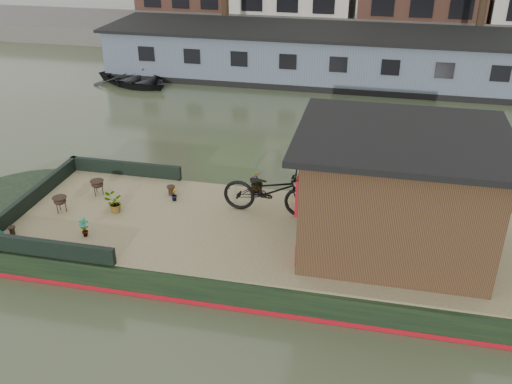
% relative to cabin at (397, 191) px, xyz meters
% --- Properties ---
extents(ground, '(120.00, 120.00, 0.00)m').
position_rel_cabin_xyz_m(ground, '(-2.19, 0.00, -1.88)').
color(ground, '#343F28').
rests_on(ground, ground).
extents(houseboat_hull, '(14.01, 4.02, 0.60)m').
position_rel_cabin_xyz_m(houseboat_hull, '(-3.52, 0.00, -1.60)').
color(houseboat_hull, black).
rests_on(houseboat_hull, ground).
extents(houseboat_deck, '(11.80, 3.80, 0.05)m').
position_rel_cabin_xyz_m(houseboat_deck, '(-2.19, 0.00, -1.25)').
color(houseboat_deck, '#897E55').
rests_on(houseboat_deck, houseboat_hull).
extents(bow_bulwark, '(3.00, 4.00, 0.35)m').
position_rel_cabin_xyz_m(bow_bulwark, '(-7.25, 0.00, -1.05)').
color(bow_bulwark, black).
rests_on(bow_bulwark, houseboat_deck).
extents(cabin, '(4.00, 3.50, 2.42)m').
position_rel_cabin_xyz_m(cabin, '(0.00, 0.00, 0.00)').
color(cabin, black).
rests_on(cabin, houseboat_deck).
extents(bicycle, '(2.15, 0.82, 1.12)m').
position_rel_cabin_xyz_m(bicycle, '(-2.68, 0.75, -0.67)').
color(bicycle, black).
rests_on(bicycle, houseboat_deck).
extents(potted_plant_a, '(0.25, 0.20, 0.42)m').
position_rel_cabin_xyz_m(potted_plant_a, '(-6.26, -1.08, -1.02)').
color(potted_plant_a, brown).
rests_on(potted_plant_a, houseboat_deck).
extents(potted_plant_b, '(0.17, 0.19, 0.30)m').
position_rel_cabin_xyz_m(potted_plant_b, '(-4.97, 0.85, -1.08)').
color(potted_plant_b, maroon).
rests_on(potted_plant_b, houseboat_deck).
extents(potted_plant_c, '(0.53, 0.51, 0.45)m').
position_rel_cabin_xyz_m(potted_plant_c, '(-6.09, 0.01, -1.00)').
color(potted_plant_c, '#93592A').
rests_on(potted_plant_c, houseboat_deck).
extents(potted_plant_d, '(0.35, 0.35, 0.53)m').
position_rel_cabin_xyz_m(potted_plant_d, '(-3.18, 1.70, -0.97)').
color(potted_plant_d, brown).
rests_on(potted_plant_d, houseboat_deck).
extents(potted_plant_e, '(0.18, 0.19, 0.29)m').
position_rel_cabin_xyz_m(potted_plant_e, '(-7.79, -1.70, -1.08)').
color(potted_plant_e, '#A54B30').
rests_on(potted_plant_e, houseboat_deck).
extents(brazier_front, '(0.36, 0.36, 0.37)m').
position_rel_cabin_xyz_m(brazier_front, '(-7.28, -0.23, -1.04)').
color(brazier_front, black).
rests_on(brazier_front, houseboat_deck).
extents(brazier_rear, '(0.42, 0.42, 0.37)m').
position_rel_cabin_xyz_m(brazier_rear, '(-6.85, 0.73, -1.04)').
color(brazier_rear, black).
rests_on(brazier_rear, houseboat_deck).
extents(bollard_port, '(0.20, 0.20, 0.23)m').
position_rel_cabin_xyz_m(bollard_port, '(-5.15, 1.10, -1.12)').
color(bollard_port, black).
rests_on(bollard_port, houseboat_deck).
extents(bollard_stbd, '(0.16, 0.16, 0.18)m').
position_rel_cabin_xyz_m(bollard_stbd, '(-7.79, -1.35, -1.14)').
color(bollard_stbd, black).
rests_on(bollard_stbd, houseboat_deck).
extents(dinghy, '(4.32, 3.84, 0.74)m').
position_rel_cabin_xyz_m(dinghy, '(-10.60, 11.50, -1.51)').
color(dinghy, black).
rests_on(dinghy, ground).
extents(far_houseboat, '(20.40, 4.40, 2.11)m').
position_rel_cabin_xyz_m(far_houseboat, '(-2.19, 14.00, -0.91)').
color(far_houseboat, '#4F5969').
rests_on(far_houseboat, ground).
extents(quay, '(60.00, 6.00, 0.90)m').
position_rel_cabin_xyz_m(quay, '(-2.19, 20.50, -1.43)').
color(quay, '#47443F').
rests_on(quay, ground).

